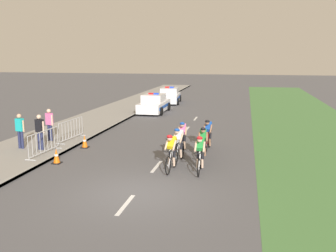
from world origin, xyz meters
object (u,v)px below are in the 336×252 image
Objects in this scene: police_car_nearest at (154,104)px; traffic_cone_mid at (85,142)px; cyclist_lead at (172,152)px; crowd_barrier_front at (44,143)px; cyclist_fifth at (183,137)px; spectator_middle at (20,129)px; traffic_cone_near at (56,156)px; cyclist_sixth at (208,134)px; police_car_second at (170,96)px; cyclist_fourth at (203,143)px; spectator_closest at (40,130)px; spectator_back at (49,122)px; cyclist_second at (200,153)px; crowd_barrier_middle at (71,130)px; cyclist_third at (179,144)px.

police_car_nearest reaches higher than traffic_cone_mid.
crowd_barrier_front is (-6.02, 0.87, -0.14)m from cyclist_lead.
spectator_middle reaches higher than cyclist_fifth.
traffic_cone_near is at bearing -90.38° from traffic_cone_mid.
traffic_cone_mid is (-6.01, -0.82, -0.48)m from cyclist_sixth.
police_car_second is (-4.36, 20.75, -0.11)m from cyclist_lead.
police_car_second is at bearing 80.21° from spectator_middle.
spectator_middle is at bearing 149.64° from traffic_cone_near.
cyclist_fourth is at bearing 0.92° from spectator_middle.
spectator_closest is at bearing -1.41° from spectator_middle.
spectator_back is at bearing 175.28° from cyclist_fifth.
traffic_cone_mid is at bearing 60.40° from crowd_barrier_front.
spectator_closest is at bearing -144.45° from traffic_cone_mid.
spectator_closest is at bearing -96.70° from police_car_second.
police_car_nearest is at bearing 110.63° from cyclist_second.
police_car_second is at bearing 85.24° from crowd_barrier_front.
cyclist_fourth is 8.35m from spectator_back.
police_car_nearest reaches higher than crowd_barrier_middle.
cyclist_sixth is at bearing -63.71° from police_car_nearest.
spectator_middle is 1.00× the size of spectator_back.
spectator_closest is (-0.47, -2.22, 0.44)m from crowd_barrier_middle.
traffic_cone_near is (-5.01, -1.29, -0.48)m from cyclist_third.
cyclist_third is 2.69× the size of traffic_cone_mid.
spectator_middle is at bearing 156.19° from crowd_barrier_front.
police_car_second is 17.05m from crowd_barrier_middle.
traffic_cone_near is 2.40m from spectator_closest.
cyclist_second is 2.69× the size of traffic_cone_near.
police_car_nearest is 2.63× the size of spectator_closest.
traffic_cone_mid is at bearing 163.58° from cyclist_third.
spectator_middle is (-8.74, -1.99, 0.30)m from cyclist_sixth.
crowd_barrier_middle is (-7.22, 0.20, -0.14)m from cyclist_sixth.
police_car_second reaches higher than cyclist_fifth.
cyclist_sixth is 2.69× the size of traffic_cone_mid.
spectator_middle is at bearing -167.16° from cyclist_sixth.
crowd_barrier_middle is 1.38× the size of spectator_middle.
spectator_back reaches higher than traffic_cone_near.
spectator_closest reaches higher than crowd_barrier_middle.
cyclist_lead is 0.74× the size of crowd_barrier_middle.
cyclist_sixth is at bearing 66.10° from cyclist_third.
cyclist_third is 1.03× the size of spectator_middle.
cyclist_fifth is at bearing -76.44° from police_car_second.
cyclist_sixth is 7.03m from traffic_cone_near.
cyclist_second is 2.69× the size of traffic_cone_mid.
traffic_cone_near is at bearing 179.85° from cyclist_second.
cyclist_sixth is 8.97m from spectator_middle.
cyclist_sixth is (1.07, 3.59, 0.00)m from cyclist_lead.
cyclist_lead and cyclist_second have the same top height.
cyclist_second is 7.20m from crowd_barrier_front.
spectator_closest is 1.00× the size of spectator_middle.
police_car_nearest is at bearing 112.81° from cyclist_fourth.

